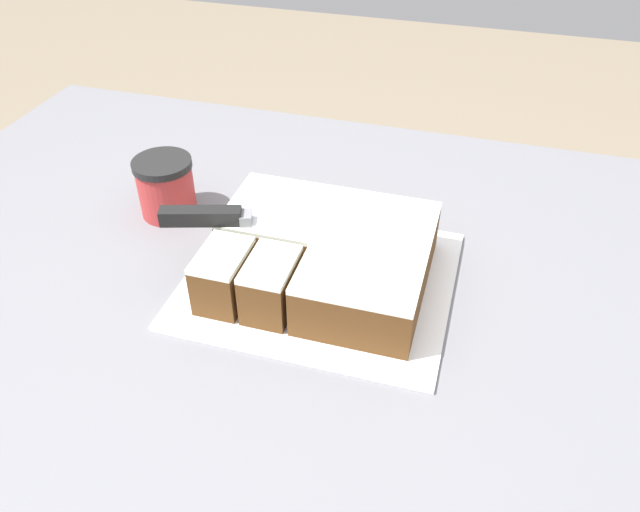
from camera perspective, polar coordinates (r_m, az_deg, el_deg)
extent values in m
cube|color=slate|center=(1.19, -2.38, -20.46)|extent=(1.40, 1.10, 0.90)
cube|color=white|center=(0.87, 0.00, -2.10)|extent=(0.36, 0.31, 0.01)
cube|color=brown|center=(0.89, 0.87, 1.68)|extent=(0.29, 0.14, 0.07)
cube|color=white|center=(0.86, 0.90, 3.69)|extent=(0.29, 0.14, 0.01)
cube|color=brown|center=(0.78, 3.37, -4.23)|extent=(0.15, 0.10, 0.07)
cube|color=white|center=(0.76, 3.48, -2.13)|extent=(0.15, 0.10, 0.01)
cube|color=brown|center=(0.83, -8.76, -1.99)|extent=(0.06, 0.09, 0.07)
cube|color=white|center=(0.80, -9.01, 0.07)|extent=(0.06, 0.09, 0.01)
cube|color=brown|center=(0.80, -4.48, -2.86)|extent=(0.06, 0.09, 0.07)
cube|color=white|center=(0.78, -4.61, -0.77)|extent=(0.06, 0.09, 0.01)
cube|color=silver|center=(0.84, 0.06, 3.19)|extent=(0.21, 0.08, 0.00)
cube|color=slate|center=(0.85, -6.77, 3.48)|extent=(0.02, 0.03, 0.02)
cube|color=black|center=(0.85, -10.85, 3.60)|extent=(0.11, 0.05, 0.02)
cylinder|color=#B23333|center=(1.02, -13.86, 5.87)|extent=(0.09, 0.09, 0.08)
cylinder|color=black|center=(0.99, -14.27, 8.16)|extent=(0.09, 0.09, 0.01)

